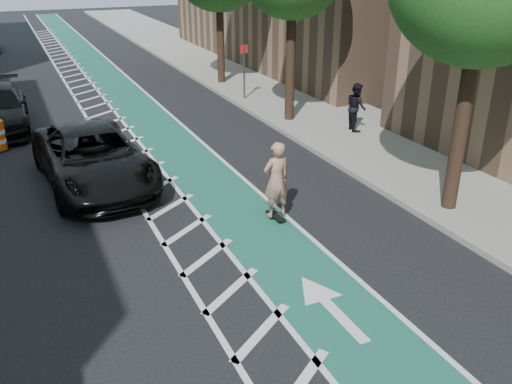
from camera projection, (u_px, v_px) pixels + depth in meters
ground at (139, 273)px, 11.24m from camera, size 120.00×120.00×0.00m
bike_lane at (155, 126)px, 20.69m from camera, size 2.00×90.00×0.01m
buffer_strip at (115, 131)px, 20.12m from camera, size 1.40×90.00×0.01m
sidewalk_right at (304, 106)px, 23.13m from camera, size 5.00×90.00×0.15m
curb_right at (252, 112)px, 22.20m from camera, size 0.12×90.00×0.16m
sign_post at (244, 71)px, 23.55m from camera, size 0.35×0.08×2.47m
skateboard at (276, 216)px, 13.49m from camera, size 0.26×0.73×0.10m
skateboarder at (276, 180)px, 13.09m from camera, size 0.73×0.51×1.92m
suv_near at (93, 157)px, 15.25m from camera, size 3.06×5.95×1.60m
pedestrian at (356, 107)px, 19.45m from camera, size 0.81×0.95×1.71m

